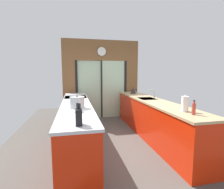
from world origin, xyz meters
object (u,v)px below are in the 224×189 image
object	(u,v)px
mixing_bowl_near	(78,110)
soap_bottle	(194,109)
kettle	(133,91)
mixing_bowl_far	(77,100)
paper_towel_roll	(185,104)
knife_block	(79,117)
oven_range	(76,113)
stock_pot	(77,102)

from	to	relation	value
mixing_bowl_near	soap_bottle	bearing A→B (deg)	-18.44
kettle	mixing_bowl_near	bearing A→B (deg)	-128.66
mixing_bowl_far	kettle	xyz separation A→B (m)	(1.78, 1.19, 0.04)
paper_towel_roll	mixing_bowl_near	bearing A→B (deg)	168.18
paper_towel_roll	knife_block	bearing A→B (deg)	-168.07
oven_range	stock_pot	world-z (taller)	stock_pot
stock_pot	paper_towel_roll	bearing A→B (deg)	-21.86
stock_pot	oven_range	bearing A→B (deg)	90.69
mixing_bowl_near	paper_towel_roll	world-z (taller)	paper_towel_roll
mixing_bowl_near	knife_block	size ratio (longest dim) A/B	0.61
oven_range	mixing_bowl_far	distance (m)	0.97
oven_range	mixing_bowl_far	world-z (taller)	mixing_bowl_far
mixing_bowl_near	knife_block	bearing A→B (deg)	-90.00
knife_block	soap_bottle	distance (m)	1.79
soap_bottle	stock_pot	bearing A→B (deg)	152.28
oven_range	knife_block	distance (m)	2.68
soap_bottle	kettle	bearing A→B (deg)	89.96
stock_pot	soap_bottle	distance (m)	2.01
knife_block	soap_bottle	bearing A→B (deg)	4.99
paper_towel_roll	kettle	bearing A→B (deg)	89.96
oven_range	mixing_bowl_near	bearing A→B (deg)	-89.43
mixing_bowl_near	kettle	world-z (taller)	kettle
stock_pot	knife_block	bearing A→B (deg)	-90.00
knife_block	kettle	distance (m)	3.47
soap_bottle	knife_block	bearing A→B (deg)	-175.01
stock_pot	paper_towel_roll	size ratio (longest dim) A/B	0.95
mixing_bowl_far	knife_block	bearing A→B (deg)	-90.00
paper_towel_roll	mixing_bowl_far	bearing A→B (deg)	141.56
knife_block	kettle	bearing A→B (deg)	59.09
mixing_bowl_near	paper_towel_roll	size ratio (longest dim) A/B	0.60
mixing_bowl_far	stock_pot	bearing A→B (deg)	-90.00
oven_range	mixing_bowl_near	xyz separation A→B (m)	(0.02, -1.87, 0.50)
knife_block	stock_pot	world-z (taller)	knife_block
oven_range	kettle	size ratio (longest dim) A/B	3.59
mixing_bowl_near	mixing_bowl_far	distance (m)	1.04
kettle	soap_bottle	size ratio (longest dim) A/B	1.11
mixing_bowl_far	knife_block	size ratio (longest dim) A/B	0.70
knife_block	paper_towel_roll	distance (m)	1.82
stock_pot	paper_towel_roll	world-z (taller)	paper_towel_roll
mixing_bowl_far	knife_block	distance (m)	1.79
knife_block	stock_pot	xyz separation A→B (m)	(0.00, 1.09, 0.00)
mixing_bowl_far	soap_bottle	bearing A→B (deg)	-42.55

